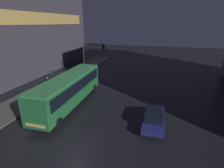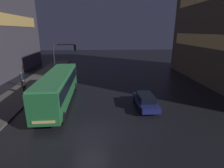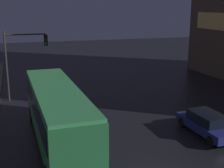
% 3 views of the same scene
% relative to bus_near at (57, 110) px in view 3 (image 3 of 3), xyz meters
% --- Properties ---
extents(bus_near, '(2.67, 11.36, 3.27)m').
position_rel_bus_near_xyz_m(bus_near, '(0.00, 0.00, 0.00)').
color(bus_near, '#236B38').
rests_on(bus_near, ground).
extents(car_taxi, '(1.81, 4.50, 1.36)m').
position_rel_bus_near_xyz_m(car_taxi, '(8.83, -1.46, -1.31)').
color(car_taxi, navy).
rests_on(car_taxi, ground).
extents(traffic_light_main, '(3.46, 0.35, 5.72)m').
position_rel_bus_near_xyz_m(traffic_light_main, '(-1.44, 9.57, 1.89)').
color(traffic_light_main, '#2D2D2D').
rests_on(traffic_light_main, ground).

